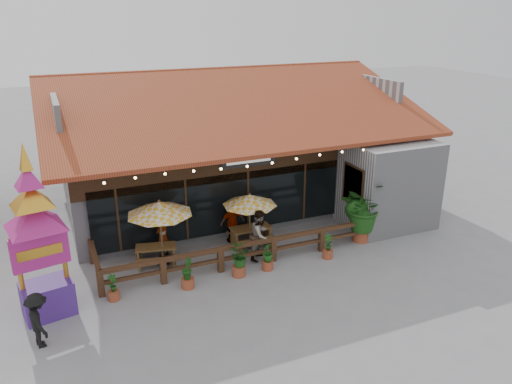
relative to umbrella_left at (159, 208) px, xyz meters
name	(u,v)px	position (x,y,z in m)	size (l,w,h in m)	color
ground	(279,252)	(4.21, -0.83, -2.15)	(100.00, 100.00, 0.00)	gray
restaurant_building	(225,151)	(4.47, 5.78, 0.06)	(15.50, 14.73, 6.09)	#AFAEB3
patio_railing	(225,251)	(1.96, -1.09, -1.53)	(10.00, 2.60, 0.92)	#492A1A
umbrella_left	(159,208)	(0.00, 0.00, 0.00)	(2.74, 2.74, 2.46)	brown
umbrella_right	(250,200)	(3.38, 0.06, -0.24)	(2.52, 2.52, 2.19)	brown
picnic_table_left	(156,252)	(-0.20, 0.14, -1.69)	(1.63, 1.49, 0.68)	brown
picnic_table_right	(251,233)	(3.47, 0.19, -1.65)	(1.56, 1.35, 0.74)	brown
thai_sign_tower	(35,221)	(-3.84, -1.72, 0.85)	(2.46, 2.46, 5.68)	#46227E
tropical_plant	(363,208)	(7.59, -1.17, -0.75)	(2.32, 2.26, 2.43)	brown
diner_a	(163,236)	(0.17, 0.60, -1.34)	(0.59, 0.38, 1.61)	#352211
diner_b	(260,235)	(3.36, -0.96, -1.21)	(0.91, 0.71, 1.88)	#352211
diner_c	(232,222)	(2.93, 0.73, -1.32)	(0.97, 0.40, 1.66)	#352211
pedestrian	(38,320)	(-4.09, -3.24, -1.36)	(1.02, 0.59, 1.58)	black
planter_a	(113,289)	(-1.96, -1.70, -1.76)	(0.39, 0.37, 0.91)	brown
planter_b	(187,275)	(0.36, -1.91, -1.67)	(0.45, 0.49, 1.06)	brown
planter_c	(239,259)	(2.18, -1.84, -1.52)	(0.89, 0.89, 1.11)	brown
planter_d	(268,257)	(3.26, -1.83, -1.67)	(0.52, 0.52, 0.99)	brown
planter_e	(328,248)	(5.64, -1.91, -1.75)	(0.40, 0.38, 0.94)	brown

